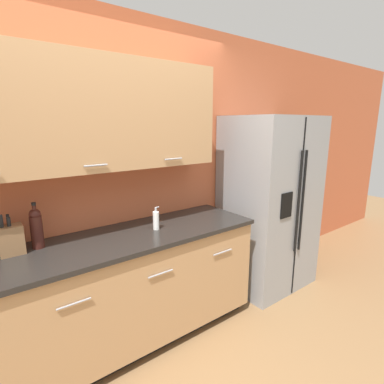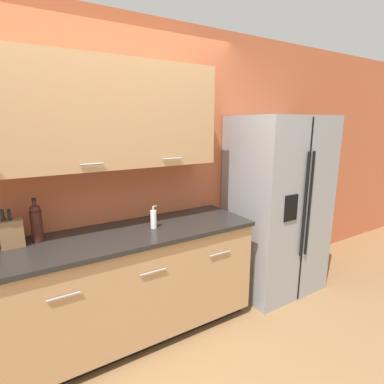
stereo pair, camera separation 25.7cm
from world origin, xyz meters
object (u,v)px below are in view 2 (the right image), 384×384
object	(u,v)px
wine_bottle	(36,222)
soap_dispenser	(154,219)
refrigerator	(277,206)
knife_block	(12,232)

from	to	relation	value
wine_bottle	soap_dispenser	size ratio (longest dim) A/B	1.72
refrigerator	soap_dispenser	xyz separation A→B (m)	(-1.38, 0.02, 0.08)
wine_bottle	soap_dispenser	world-z (taller)	wine_bottle
refrigerator	wine_bottle	size ratio (longest dim) A/B	5.70
knife_block	wine_bottle	world-z (taller)	wine_bottle
knife_block	soap_dispenser	xyz separation A→B (m)	(0.98, -0.16, -0.02)
soap_dispenser	knife_block	bearing A→B (deg)	170.48
wine_bottle	soap_dispenser	bearing A→B (deg)	-11.87
refrigerator	wine_bottle	xyz separation A→B (m)	(-2.21, 0.19, 0.15)
knife_block	soap_dispenser	bearing A→B (deg)	-9.52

